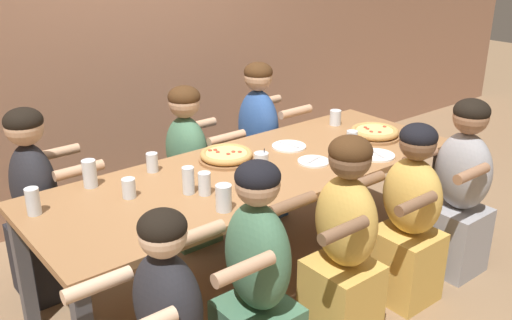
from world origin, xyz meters
TOP-DOWN VIEW (x-y plane):
  - ground_plane at (0.00, 0.00)m, footprint 18.00×18.00m
  - dining_table at (0.00, 0.00)m, footprint 2.61×0.93m
  - pizza_board_main at (0.94, -0.08)m, footprint 0.33×0.33m
  - pizza_board_second at (-0.07, 0.20)m, footprint 0.33×0.33m
  - empty_plate_a at (0.69, -0.31)m, footprint 0.22×0.22m
  - empty_plate_b at (0.32, -0.14)m, footprint 0.19×0.19m
  - empty_plate_c at (0.38, 0.14)m, footprint 0.22×0.22m
  - cocktail_glass_blue at (0.02, -0.03)m, footprint 0.08×0.08m
  - drinking_glass_a at (-0.46, -0.32)m, footprint 0.08×0.08m
  - drinking_glass_b at (-0.48, -0.04)m, footprint 0.06×0.06m
  - drinking_glass_c at (0.48, -0.29)m, footprint 0.08×0.08m
  - drinking_glass_d at (-0.85, 0.35)m, footprint 0.07×0.07m
  - drinking_glass_e at (-0.43, -0.11)m, footprint 0.07×0.07m
  - drinking_glass_f at (0.93, 0.27)m, footprint 0.08×0.08m
  - drinking_glass_g at (-0.49, 0.33)m, footprint 0.07×0.07m
  - drinking_glass_h at (-1.19, 0.22)m, footprint 0.07×0.07m
  - drinking_glass_i at (0.69, -0.10)m, footprint 0.07×0.07m
  - drinking_glass_j at (-0.75, 0.10)m, footprint 0.07×0.07m
  - diner_near_center at (0.02, -0.68)m, footprint 0.51×0.40m
  - diner_far_left at (-1.05, 0.68)m, footprint 0.51×0.40m
  - diner_near_right at (1.05, -0.68)m, footprint 0.51×0.40m
  - diner_far_center at (-0.04, 0.68)m, footprint 0.51×0.40m
  - diner_far_midright at (0.57, 0.68)m, footprint 0.51×0.40m
  - diner_near_midleft at (-0.54, -0.68)m, footprint 0.51×0.40m
  - diner_near_midright at (0.55, -0.68)m, footprint 0.51×0.40m

SIDE VIEW (x-z plane):
  - ground_plane at x=0.00m, z-range 0.00..0.00m
  - diner_near_midright at x=0.55m, z-range -0.04..1.03m
  - diner_far_center at x=-0.04m, z-range -0.04..1.07m
  - diner_near_midleft at x=-0.54m, z-range -0.05..1.09m
  - diner_near_right at x=1.05m, z-range -0.04..1.08m
  - diner_near_center at x=0.02m, z-range -0.04..1.09m
  - diner_far_left at x=-1.05m, z-range -0.04..1.11m
  - diner_far_midright at x=0.57m, z-range -0.04..1.13m
  - dining_table at x=0.00m, z-range 0.31..1.05m
  - empty_plate_a at x=0.69m, z-range 0.74..0.76m
  - empty_plate_c at x=0.38m, z-range 0.74..0.76m
  - empty_plate_b at x=0.32m, z-range 0.74..0.76m
  - pizza_board_second at x=-0.07m, z-range 0.75..0.81m
  - pizza_board_main at x=0.94m, z-range 0.75..0.81m
  - cocktail_glass_blue at x=0.02m, z-range 0.73..0.85m
  - drinking_glass_f at x=0.93m, z-range 0.74..0.85m
  - drinking_glass_j at x=-0.75m, z-range 0.74..0.84m
  - drinking_glass_g at x=-0.49m, z-range 0.74..0.85m
  - drinking_glass_i at x=0.69m, z-range 0.75..0.85m
  - drinking_glass_e at x=-0.43m, z-range 0.74..0.86m
  - drinking_glass_c at x=0.48m, z-range 0.74..0.86m
  - drinking_glass_a at x=-0.46m, z-range 0.74..0.87m
  - drinking_glass_h at x=-1.19m, z-range 0.74..0.87m
  - drinking_glass_d at x=-0.85m, z-range 0.74..0.89m
  - drinking_glass_b at x=-0.48m, z-range 0.75..0.89m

